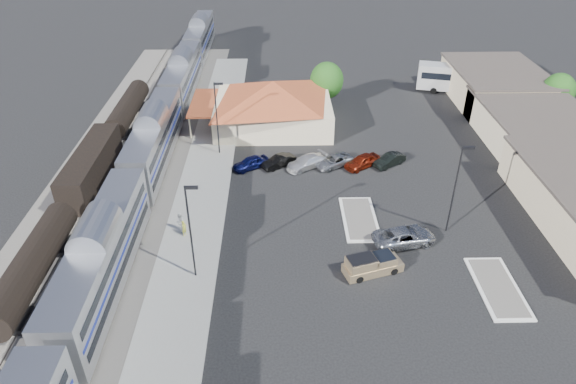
{
  "coord_description": "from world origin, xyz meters",
  "views": [
    {
      "loc": [
        -3.91,
        -38.98,
        29.23
      ],
      "look_at": [
        -3.01,
        2.78,
        2.8
      ],
      "focal_mm": 32.0,
      "sensor_mm": 36.0,
      "label": 1
    }
  ],
  "objects_px": {
    "pickup_truck": "(373,265)",
    "suv": "(405,237)",
    "station_depot": "(273,103)",
    "coach_bus": "(462,78)"
  },
  "relations": [
    {
      "from": "station_depot",
      "to": "suv",
      "type": "relative_size",
      "value": 3.14
    },
    {
      "from": "station_depot",
      "to": "pickup_truck",
      "type": "height_order",
      "value": "station_depot"
    },
    {
      "from": "station_depot",
      "to": "coach_bus",
      "type": "distance_m",
      "value": 30.67
    },
    {
      "from": "station_depot",
      "to": "suv",
      "type": "xyz_separation_m",
      "value": [
        12.08,
        -25.9,
        -2.32
      ]
    },
    {
      "from": "pickup_truck",
      "to": "coach_bus",
      "type": "xyz_separation_m",
      "value": [
        20.0,
        40.93,
        1.58
      ]
    },
    {
      "from": "pickup_truck",
      "to": "coach_bus",
      "type": "bearing_deg",
      "value": -43.37
    },
    {
      "from": "station_depot",
      "to": "suv",
      "type": "distance_m",
      "value": 28.68
    },
    {
      "from": "suv",
      "to": "coach_bus",
      "type": "relative_size",
      "value": 0.44
    },
    {
      "from": "pickup_truck",
      "to": "coach_bus",
      "type": "distance_m",
      "value": 45.58
    },
    {
      "from": "pickup_truck",
      "to": "suv",
      "type": "bearing_deg",
      "value": -59.65
    }
  ]
}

